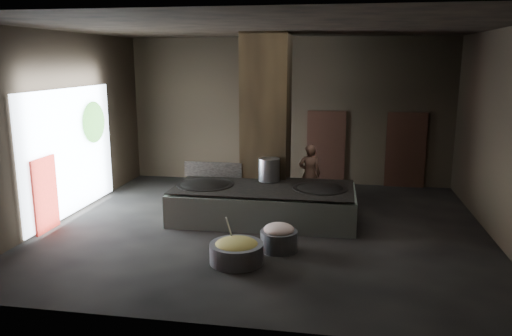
% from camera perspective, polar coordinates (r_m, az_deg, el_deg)
% --- Properties ---
extents(floor, '(10.00, 9.00, 0.10)m').
position_cam_1_polar(floor, '(11.77, 1.18, -6.96)').
color(floor, black).
rests_on(floor, ground).
extents(ceiling, '(10.00, 9.00, 0.10)m').
position_cam_1_polar(ceiling, '(11.14, 1.28, 16.00)').
color(ceiling, black).
rests_on(ceiling, back_wall).
extents(back_wall, '(10.00, 0.10, 4.50)m').
position_cam_1_polar(back_wall, '(15.71, 3.72, 6.49)').
color(back_wall, black).
rests_on(back_wall, ground).
extents(front_wall, '(10.00, 0.10, 4.50)m').
position_cam_1_polar(front_wall, '(6.83, -4.46, -1.12)').
color(front_wall, black).
rests_on(front_wall, ground).
extents(left_wall, '(0.10, 9.00, 4.50)m').
position_cam_1_polar(left_wall, '(12.97, -21.49, 4.44)').
color(left_wall, black).
rests_on(left_wall, ground).
extents(right_wall, '(0.10, 9.00, 4.50)m').
position_cam_1_polar(right_wall, '(11.61, 26.74, 3.15)').
color(right_wall, black).
rests_on(right_wall, ground).
extents(pillar, '(1.20, 1.20, 4.50)m').
position_cam_1_polar(pillar, '(13.13, 1.17, 5.38)').
color(pillar, black).
rests_on(pillar, ground).
extents(hearth_platform, '(4.42, 2.17, 0.76)m').
position_cam_1_polar(hearth_platform, '(12.18, 0.87, -4.16)').
color(hearth_platform, '#B0C1AE').
rests_on(hearth_platform, ground).
extents(platform_cap, '(4.29, 2.06, 0.03)m').
position_cam_1_polar(platform_cap, '(12.06, 0.87, -2.19)').
color(platform_cap, black).
rests_on(platform_cap, hearth_platform).
extents(wok_left, '(1.38, 1.38, 0.38)m').
position_cam_1_polar(wok_left, '(12.33, -5.84, -2.24)').
color(wok_left, black).
rests_on(wok_left, hearth_platform).
extents(wok_left_rim, '(1.41, 1.41, 0.05)m').
position_cam_1_polar(wok_left_rim, '(12.31, -5.85, -1.92)').
color(wok_left_rim, black).
rests_on(wok_left_rim, hearth_platform).
extents(wok_right, '(1.29, 1.29, 0.36)m').
position_cam_1_polar(wok_right, '(12.00, 7.30, -2.68)').
color(wok_right, black).
rests_on(wok_right, hearth_platform).
extents(wok_right_rim, '(1.32, 1.32, 0.05)m').
position_cam_1_polar(wok_right_rim, '(11.98, 7.31, -2.36)').
color(wok_right_rim, black).
rests_on(wok_right_rim, hearth_platform).
extents(stock_pot, '(0.53, 0.53, 0.57)m').
position_cam_1_polar(stock_pot, '(12.51, 1.50, -0.18)').
color(stock_pot, '#93969A').
rests_on(stock_pot, hearth_platform).
extents(splash_guard, '(1.53, 0.08, 0.38)m').
position_cam_1_polar(splash_guard, '(13.02, -4.93, -0.18)').
color(splash_guard, black).
rests_on(splash_guard, hearth_platform).
extents(cook, '(0.62, 0.43, 1.62)m').
position_cam_1_polar(cook, '(13.51, 6.15, -0.69)').
color(cook, '#8D5D48').
rests_on(cook, ground).
extents(veg_basin, '(1.24, 1.24, 0.38)m').
position_cam_1_polar(veg_basin, '(9.73, -2.23, -9.68)').
color(veg_basin, slate).
rests_on(veg_basin, ground).
extents(veg_fill, '(0.85, 0.85, 0.26)m').
position_cam_1_polar(veg_fill, '(9.67, -2.24, -8.81)').
color(veg_fill, '#829C4B').
rests_on(veg_fill, veg_basin).
extents(ladle, '(0.12, 0.41, 0.74)m').
position_cam_1_polar(ladle, '(9.77, -2.93, -7.35)').
color(ladle, '#93969A').
rests_on(ladle, veg_basin).
extents(meat_basin, '(0.88, 0.88, 0.42)m').
position_cam_1_polar(meat_basin, '(10.31, 2.63, -8.29)').
color(meat_basin, slate).
rests_on(meat_basin, ground).
extents(meat_fill, '(0.63, 0.63, 0.24)m').
position_cam_1_polar(meat_fill, '(10.23, 2.64, -7.02)').
color(meat_fill, tan).
rests_on(meat_fill, meat_basin).
extents(doorway_near, '(1.18, 0.08, 2.38)m').
position_cam_1_polar(doorway_near, '(15.69, 7.98, 2.15)').
color(doorway_near, black).
rests_on(doorway_near, ground).
extents(doorway_near_glow, '(0.80, 0.04, 1.89)m').
position_cam_1_polar(doorway_near_glow, '(15.77, 7.84, 2.02)').
color(doorway_near_glow, '#8C6647').
rests_on(doorway_near_glow, ground).
extents(doorway_far, '(1.18, 0.08, 2.38)m').
position_cam_1_polar(doorway_far, '(15.80, 16.72, 1.82)').
color(doorway_far, black).
rests_on(doorway_far, ground).
extents(doorway_far_glow, '(0.86, 0.04, 2.03)m').
position_cam_1_polar(doorway_far_glow, '(15.88, 16.11, 1.73)').
color(doorway_far_glow, '#8C6647').
rests_on(doorway_far_glow, ground).
extents(left_opening, '(0.04, 4.20, 3.10)m').
position_cam_1_polar(left_opening, '(13.18, -20.46, 1.77)').
color(left_opening, white).
rests_on(left_opening, ground).
extents(pavilion_sliver, '(0.05, 0.90, 1.70)m').
position_cam_1_polar(pavilion_sliver, '(12.22, -22.93, -2.82)').
color(pavilion_sliver, maroon).
rests_on(pavilion_sliver, ground).
extents(tree_silhouette, '(0.28, 1.10, 1.10)m').
position_cam_1_polar(tree_silhouette, '(14.00, -18.04, 5.00)').
color(tree_silhouette, '#194714').
rests_on(tree_silhouette, left_opening).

